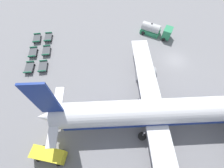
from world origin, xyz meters
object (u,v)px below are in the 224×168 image
baggage_dolly_row_near_col_a (37,38)px  baggage_dolly_row_near_col_b (33,52)px  baggage_dolly_row_mid_a_col_c (43,66)px  airplane (160,112)px  fuel_tanker_primary (155,30)px  baggage_dolly_row_mid_a_col_b (46,51)px  baggage_dolly_row_near_col_c (29,68)px  baggage_dolly_row_mid_a_col_a (48,37)px  service_van (49,155)px

baggage_dolly_row_near_col_a → baggage_dolly_row_near_col_b: size_ratio=1.00×
baggage_dolly_row_near_col_a → baggage_dolly_row_mid_a_col_c: bearing=23.9°
airplane → fuel_tanker_primary: airplane is taller
baggage_dolly_row_near_col_a → baggage_dolly_row_mid_a_col_b: (4.06, 3.34, 0.00)m
baggage_dolly_row_mid_a_col_b → baggage_dolly_row_mid_a_col_c: 4.53m
fuel_tanker_primary → airplane: bearing=-6.5°
fuel_tanker_primary → baggage_dolly_row_near_col_c: size_ratio=2.09×
baggage_dolly_row_near_col_c → baggage_dolly_row_mid_a_col_b: 5.41m
airplane → baggage_dolly_row_mid_a_col_a: bearing=-130.3°
baggage_dolly_row_near_col_a → baggage_dolly_row_near_col_b: bearing=5.7°
airplane → baggage_dolly_row_near_col_b: size_ratio=10.25×
baggage_dolly_row_near_col_b → baggage_dolly_row_near_col_c: same height
airplane → baggage_dolly_row_mid_a_col_c: size_ratio=10.25×
fuel_tanker_primary → baggage_dolly_row_mid_a_col_c: size_ratio=2.08×
baggage_dolly_row_near_col_a → baggage_dolly_row_near_col_c: same height
baggage_dolly_row_mid_a_col_b → baggage_dolly_row_mid_a_col_c: (4.51, 0.46, 0.00)m
baggage_dolly_row_near_col_a → baggage_dolly_row_near_col_b: (4.60, 0.46, 0.00)m
baggage_dolly_row_near_col_c → baggage_dolly_row_mid_a_col_c: size_ratio=1.00×
fuel_tanker_primary → baggage_dolly_row_near_col_c: bearing=-66.7°
service_van → baggage_dolly_row_mid_a_col_b: bearing=-163.8°
baggage_dolly_row_mid_a_col_a → service_van: bearing=15.0°
airplane → fuel_tanker_primary: bearing=173.5°
service_van → baggage_dolly_row_near_col_a: bearing=-159.4°
fuel_tanker_primary → service_van: bearing=-33.8°
service_van → baggage_dolly_row_near_col_b: size_ratio=1.37×
airplane → baggage_dolly_row_near_col_a: (-19.27, -25.83, -2.90)m
service_van → baggage_dolly_row_near_col_a: service_van is taller
baggage_dolly_row_near_col_a → baggage_dolly_row_mid_a_col_c: (8.57, 3.79, 0.00)m
airplane → baggage_dolly_row_near_col_b: airplane is taller
baggage_dolly_row_near_col_c → baggage_dolly_row_mid_a_col_b: same height
service_van → baggage_dolly_row_mid_a_col_a: 26.65m
baggage_dolly_row_near_col_b → baggage_dolly_row_mid_a_col_c: bearing=40.1°
service_van → baggage_dolly_row_mid_a_col_c: size_ratio=1.37×
airplane → baggage_dolly_row_near_col_c: (-10.32, -24.80, -2.90)m
service_van → baggage_dolly_row_near_col_c: bearing=-152.7°
baggage_dolly_row_near_col_a → baggage_dolly_row_mid_a_col_b: 5.25m
baggage_dolly_row_near_col_c → baggage_dolly_row_mid_a_col_c: 2.79m
service_van → baggage_dolly_row_near_col_b: bearing=-156.4°
service_van → baggage_dolly_row_mid_a_col_b: size_ratio=1.37×
baggage_dolly_row_near_col_a → baggage_dolly_row_mid_a_col_a: (-0.42, 2.62, 0.00)m
baggage_dolly_row_near_col_c → baggage_dolly_row_mid_a_col_c: bearing=97.9°
airplane → baggage_dolly_row_mid_a_col_b: 27.31m
baggage_dolly_row_mid_a_col_a → baggage_dolly_row_mid_a_col_c: size_ratio=1.00×
airplane → baggage_dolly_row_near_col_b: 29.46m
service_van → baggage_dolly_row_mid_a_col_a: size_ratio=1.37×
baggage_dolly_row_near_col_b → baggage_dolly_row_mid_a_col_c: (3.97, 3.34, 0.00)m
fuel_tanker_primary → service_van: fuel_tanker_primary is taller
fuel_tanker_primary → baggage_dolly_row_near_col_a: size_ratio=2.08×
baggage_dolly_row_near_col_a → baggage_dolly_row_near_col_c: size_ratio=1.01×
airplane → service_van: 17.56m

